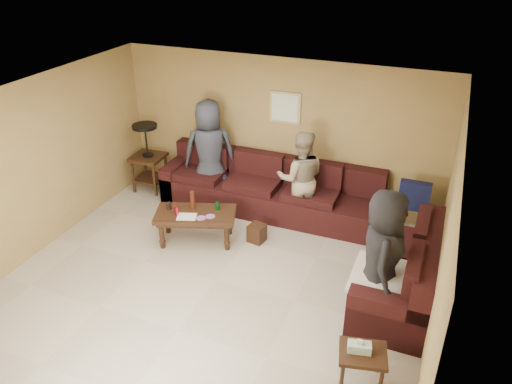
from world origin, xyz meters
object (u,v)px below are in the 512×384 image
person_left (210,152)px  waste_bin (257,233)px  side_table_right (362,355)px  person_right (382,256)px  person_middle (301,178)px  sectional_sofa (306,218)px  end_table_left (148,156)px  coffee_table (195,217)px

person_left → waste_bin: bearing=118.3°
side_table_right → person_right: bearing=92.0°
person_middle → person_right: (1.54, -1.74, 0.07)m
sectional_sofa → side_table_right: 2.81m
sectional_sofa → end_table_left: end_table_left is taller
side_table_right → person_right: 1.23m
coffee_table → waste_bin: (0.86, 0.33, -0.28)m
waste_bin → person_left: person_left is taller
end_table_left → waste_bin: (2.45, -0.88, -0.51)m
coffee_table → sectional_sofa: bearing=25.8°
coffee_table → waste_bin: bearing=21.1°
person_middle → end_table_left: bearing=-21.6°
person_right → side_table_right: bearing=173.1°
coffee_table → person_left: (-0.38, 1.28, 0.48)m
end_table_left → person_left: size_ratio=0.69×
end_table_left → person_right: (4.41, -1.83, 0.20)m
side_table_right → person_left: (-3.24, 3.01, 0.54)m
waste_bin → side_table_right: bearing=-46.0°
coffee_table → side_table_right: bearing=-31.2°
end_table_left → waste_bin: end_table_left is taller
sectional_sofa → end_table_left: (-3.11, 0.48, 0.33)m
coffee_table → person_left: 1.42m
end_table_left → waste_bin: bearing=-19.8°
coffee_table → person_left: size_ratio=0.73×
person_left → person_right: (3.20, -1.89, -0.05)m
sectional_sofa → side_table_right: bearing=-61.4°
waste_bin → coffee_table: bearing=-158.9°
coffee_table → person_middle: size_ratio=0.84×
end_table_left → person_left: (1.21, 0.06, 0.25)m
coffee_table → end_table_left: bearing=142.6°
end_table_left → person_left: 1.24m
person_left → sectional_sofa: bearing=139.6°
side_table_right → waste_bin: side_table_right is taller
waste_bin → person_middle: size_ratio=0.18×
sectional_sofa → waste_bin: bearing=-148.5°
waste_bin → person_left: (-1.24, 0.94, 0.76)m
end_table_left → side_table_right: 5.35m
waste_bin → person_left: 1.74m
end_table_left → person_right: 4.78m
sectional_sofa → person_left: bearing=164.0°
end_table_left → waste_bin: size_ratio=4.47×
sectional_sofa → person_left: 2.05m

